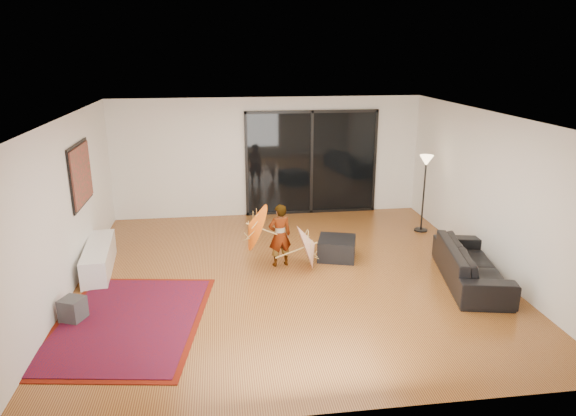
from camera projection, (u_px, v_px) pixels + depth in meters
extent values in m
plane|color=#99612A|center=(289.00, 276.00, 8.76)|extent=(7.00, 7.00, 0.00)
plane|color=white|center=(289.00, 117.00, 7.97)|extent=(7.00, 7.00, 0.00)
plane|color=silver|center=(268.00, 157.00, 11.68)|extent=(7.00, 0.00, 7.00)
plane|color=silver|center=(338.00, 299.00, 5.05)|extent=(7.00, 0.00, 7.00)
plane|color=silver|center=(65.00, 208.00, 7.92)|extent=(0.00, 7.00, 7.00)
plane|color=silver|center=(490.00, 192.00, 8.82)|extent=(0.00, 7.00, 7.00)
cube|color=black|center=(311.00, 163.00, 11.82)|extent=(3.00, 0.04, 2.40)
cube|color=black|center=(312.00, 112.00, 11.46)|extent=(3.06, 0.06, 0.06)
cube|color=black|center=(311.00, 211.00, 12.15)|extent=(3.06, 0.06, 0.06)
cube|color=black|center=(312.00, 163.00, 11.80)|extent=(0.06, 0.06, 2.40)
cube|color=black|center=(80.00, 175.00, 8.78)|extent=(0.02, 1.28, 1.08)
cube|color=#215433|center=(82.00, 175.00, 8.78)|extent=(0.03, 1.18, 0.98)
cube|color=white|center=(99.00, 258.00, 8.92)|extent=(0.57, 1.70, 0.46)
cube|color=#424244|center=(73.00, 310.00, 7.27)|extent=(0.39, 0.39, 0.34)
cube|color=#611308|center=(128.00, 322.00, 7.26)|extent=(2.43, 3.10, 0.01)
cube|color=maroon|center=(128.00, 322.00, 7.26)|extent=(2.24, 2.92, 0.02)
imported|color=black|center=(471.00, 264.00, 8.45)|extent=(1.26, 2.27, 0.63)
cube|color=black|center=(337.00, 248.00, 9.47)|extent=(0.83, 0.83, 0.38)
cylinder|color=black|center=(421.00, 230.00, 10.94)|extent=(0.28, 0.28, 0.03)
cylinder|color=black|center=(423.00, 197.00, 10.72)|extent=(0.04, 0.04, 1.50)
cone|color=#FFD899|center=(426.00, 161.00, 10.50)|extent=(0.28, 0.28, 0.22)
imported|color=#999999|center=(280.00, 235.00, 9.03)|extent=(0.46, 0.35, 1.14)
cone|color=#E85D0C|center=(249.00, 229.00, 8.86)|extent=(0.49, 0.85, 0.85)
cylinder|color=tan|center=(249.00, 247.00, 8.96)|extent=(0.47, 0.02, 0.22)
cylinder|color=tan|center=(248.00, 223.00, 8.83)|extent=(0.06, 0.02, 0.04)
cone|color=silver|center=(315.00, 240.00, 8.98)|extent=(0.44, 0.81, 0.82)
cylinder|color=tan|center=(315.00, 260.00, 9.09)|extent=(0.53, 0.02, 0.20)
cylinder|color=tan|center=(315.00, 234.00, 8.95)|extent=(0.06, 0.02, 0.04)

